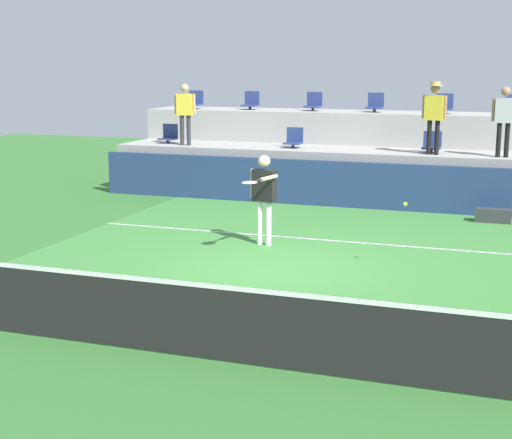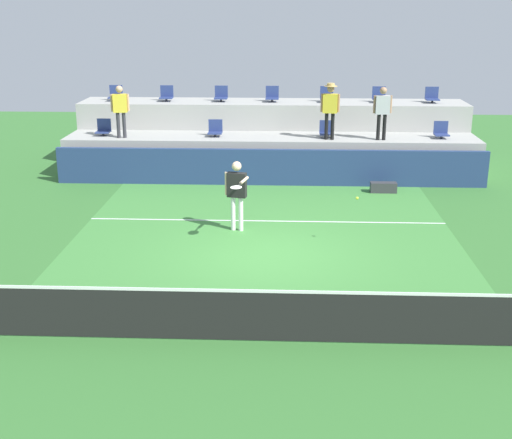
% 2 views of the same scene
% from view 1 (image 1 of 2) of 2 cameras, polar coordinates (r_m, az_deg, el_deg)
% --- Properties ---
extents(ground_plane, '(40.00, 40.00, 0.00)m').
position_cam_1_polar(ground_plane, '(12.70, 1.17, -3.80)').
color(ground_plane, '#336B2D').
extents(court_inner_paint, '(9.00, 10.00, 0.01)m').
position_cam_1_polar(court_inner_paint, '(13.62, 2.49, -2.73)').
color(court_inner_paint, '#3D7F38').
rests_on(court_inner_paint, ground_plane).
extents(court_service_line, '(9.00, 0.06, 0.00)m').
position_cam_1_polar(court_service_line, '(14.92, 4.05, -1.46)').
color(court_service_line, white).
rests_on(court_service_line, ground_plane).
extents(tennis_net, '(10.48, 0.08, 1.07)m').
position_cam_1_polar(tennis_net, '(9.00, -6.84, -7.07)').
color(tennis_net, black).
rests_on(tennis_net, ground_plane).
extents(sponsor_backboard, '(13.00, 0.16, 1.10)m').
position_cam_1_polar(sponsor_backboard, '(18.26, 7.07, 2.61)').
color(sponsor_backboard, navy).
rests_on(sponsor_backboard, ground_plane).
extents(seating_tier_lower, '(13.00, 1.80, 1.25)m').
position_cam_1_polar(seating_tier_lower, '(19.51, 7.90, 3.38)').
color(seating_tier_lower, '#9E9E99').
rests_on(seating_tier_lower, ground_plane).
extents(seating_tier_upper, '(13.00, 1.80, 2.10)m').
position_cam_1_polar(seating_tier_upper, '(21.21, 8.91, 5.16)').
color(seating_tier_upper, '#9E9E99').
rests_on(seating_tier_upper, ground_plane).
extents(stadium_chair_lower_far_left, '(0.44, 0.40, 0.52)m').
position_cam_1_polar(stadium_chair_lower_far_left, '(21.06, -6.56, 6.31)').
color(stadium_chair_lower_far_left, '#2D2D33').
rests_on(stadium_chair_lower_far_left, seating_tier_lower).
extents(stadium_chair_lower_left, '(0.44, 0.40, 0.52)m').
position_cam_1_polar(stadium_chair_lower_left, '(19.77, 2.87, 6.04)').
color(stadium_chair_lower_left, '#2D2D33').
rests_on(stadium_chair_lower_left, seating_tier_lower).
extents(stadium_chair_lower_right, '(0.44, 0.40, 0.52)m').
position_cam_1_polar(stadium_chair_lower_right, '(19.08, 13.08, 5.55)').
color(stadium_chair_lower_right, '#2D2D33').
rests_on(stadium_chair_lower_right, seating_tier_lower).
extents(stadium_chair_upper_far_left, '(0.44, 0.40, 0.52)m').
position_cam_1_polar(stadium_chair_upper_far_left, '(22.63, -4.60, 8.87)').
color(stadium_chair_upper_far_left, '#2D2D33').
rests_on(stadium_chair_upper_far_left, seating_tier_upper).
extents(stadium_chair_upper_left, '(0.44, 0.40, 0.52)m').
position_cam_1_polar(stadium_chair_upper_left, '(21.98, -0.38, 8.83)').
color(stadium_chair_upper_left, '#2D2D33').
rests_on(stadium_chair_upper_left, seating_tier_upper).
extents(stadium_chair_upper_mid_left, '(0.44, 0.40, 0.52)m').
position_cam_1_polar(stadium_chair_upper_mid_left, '(21.43, 4.36, 8.72)').
color(stadium_chair_upper_mid_left, '#2D2D33').
rests_on(stadium_chair_upper_mid_left, seating_tier_upper).
extents(stadium_chair_upper_center, '(0.44, 0.40, 0.52)m').
position_cam_1_polar(stadium_chair_upper_center, '(21.05, 8.95, 8.57)').
color(stadium_chair_upper_center, '#2D2D33').
rests_on(stadium_chair_upper_center, seating_tier_upper).
extents(stadium_chair_upper_mid_right, '(0.44, 0.40, 0.52)m').
position_cam_1_polar(stadium_chair_upper_mid_right, '(20.79, 13.97, 8.33)').
color(stadium_chair_upper_mid_right, '#2D2D33').
rests_on(stadium_chair_upper_mid_right, seating_tier_upper).
extents(tennis_player, '(0.59, 1.27, 1.71)m').
position_cam_1_polar(tennis_player, '(14.19, 0.57, 2.19)').
color(tennis_player, white).
rests_on(tennis_player, ground_plane).
extents(spectator_in_white, '(0.57, 0.25, 1.62)m').
position_cam_1_polar(spectator_in_white, '(20.37, -5.36, 8.29)').
color(spectator_in_white, '#2D2D33').
rests_on(spectator_in_white, seating_tier_lower).
extents(spectator_with_hat, '(0.59, 0.44, 1.72)m').
position_cam_1_polar(spectator_with_hat, '(18.62, 13.25, 8.00)').
color(spectator_with_hat, black).
rests_on(spectator_with_hat, seating_tier_lower).
extents(spectator_in_grey, '(0.57, 0.23, 1.62)m').
position_cam_1_polar(spectator_in_grey, '(18.53, 18.17, 7.45)').
color(spectator_in_grey, black).
rests_on(spectator_in_grey, seating_tier_lower).
extents(tennis_ball, '(0.07, 0.07, 0.07)m').
position_cam_1_polar(tennis_ball, '(12.66, 11.16, 1.14)').
color(tennis_ball, '#CCE033').
extents(equipment_bag, '(0.76, 0.28, 0.30)m').
position_cam_1_polar(equipment_bag, '(17.23, 17.40, 0.28)').
color(equipment_bag, '#333338').
rests_on(equipment_bag, ground_plane).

